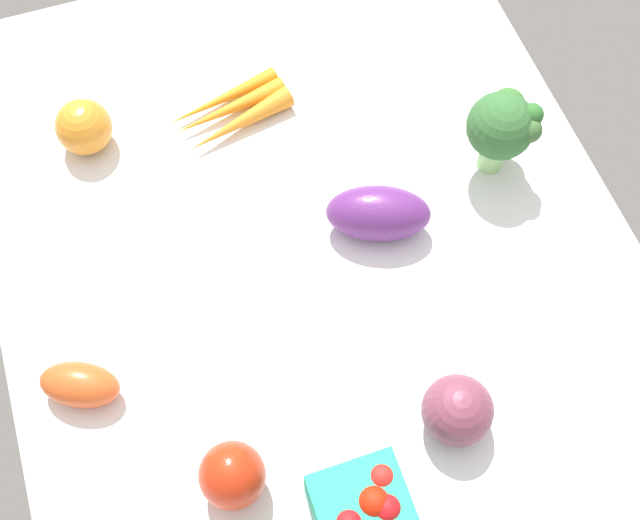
{
  "coord_description": "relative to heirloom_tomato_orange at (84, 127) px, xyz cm",
  "views": [
    {
      "loc": [
        -43.88,
        14.92,
        93.32
      ],
      "look_at": [
        0.0,
        0.0,
        4.0
      ],
      "focal_mm": 47.81,
      "sensor_mm": 36.0,
      "label": 1
    }
  ],
  "objects": [
    {
      "name": "red_onion_center",
      "position": [
        -49.48,
        -30.16,
        0.29
      ],
      "size": [
        7.74,
        7.74,
        7.74
      ],
      "primitive_type": "sphere",
      "color": "brown",
      "rests_on": "tablecloth"
    },
    {
      "name": "berry_basket",
      "position": [
        -56.19,
        -17.17,
        0.22
      ],
      "size": [
        9.37,
        9.37,
        7.74
      ],
      "color": "teal",
      "rests_on": "tablecloth"
    },
    {
      "name": "roma_tomato",
      "position": [
        -33.16,
        7.45,
        -1.08
      ],
      "size": [
        8.51,
        10.23,
        5.0
      ],
      "primitive_type": "ellipsoid",
      "rotation": [
        0.0,
        0.0,
        1.1
      ],
      "color": "#DB5322",
      "rests_on": "tablecloth"
    },
    {
      "name": "carrot_bunch",
      "position": [
        -2.06,
        -18.62,
        -2.28
      ],
      "size": [
        10.96,
        17.03,
        2.88
      ],
      "color": "orange",
      "rests_on": "tablecloth"
    },
    {
      "name": "tablecloth",
      "position": [
        -26.83,
        -22.46,
        -4.58
      ],
      "size": [
        104.0,
        76.0,
        2.0
      ],
      "primitive_type": "cube",
      "color": "white",
      "rests_on": "ground"
    },
    {
      "name": "bell_pepper_red",
      "position": [
        -48.47,
        -5.64,
        0.6
      ],
      "size": [
        9.66,
        9.66,
        8.35
      ],
      "primitive_type": "ellipsoid",
      "rotation": [
        0.0,
        0.0,
        4.08
      ],
      "color": "red",
      "rests_on": "tablecloth"
    },
    {
      "name": "broccoli_head",
      "position": [
        -19.58,
        -48.18,
        4.39
      ],
      "size": [
        8.94,
        8.77,
        12.43
      ],
      "color": "#97D181",
      "rests_on": "tablecloth"
    },
    {
      "name": "eggplant",
      "position": [
        -23.79,
        -30.88,
        -0.2
      ],
      "size": [
        10.85,
        14.22,
        6.75
      ],
      "primitive_type": "ellipsoid",
      "rotation": [
        0.0,
        0.0,
        4.34
      ],
      "color": "#602A74",
      "rests_on": "tablecloth"
    },
    {
      "name": "heirloom_tomato_orange",
      "position": [
        0.0,
        0.0,
        0.0
      ],
      "size": [
        7.16,
        7.16,
        7.16
      ],
      "primitive_type": "sphere",
      "color": "orange",
      "rests_on": "tablecloth"
    }
  ]
}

